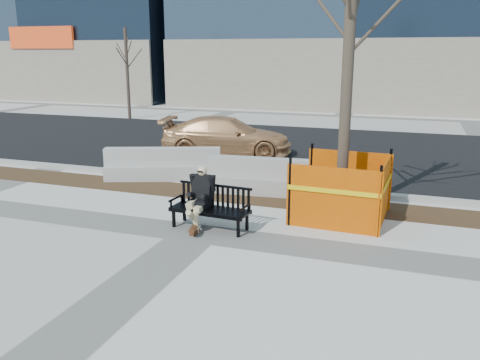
# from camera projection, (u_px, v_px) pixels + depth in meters

# --- Properties ---
(ground) EXTENTS (120.00, 120.00, 0.00)m
(ground) POSITION_uv_depth(u_px,v_px,m) (198.00, 233.00, 9.41)
(ground) COLOR beige
(ground) RESTS_ON ground
(mulch_strip) EXTENTS (40.00, 1.20, 0.02)m
(mulch_strip) POSITION_uv_depth(u_px,v_px,m) (243.00, 196.00, 11.78)
(mulch_strip) COLOR #47301C
(mulch_strip) RESTS_ON ground
(asphalt_street) EXTENTS (60.00, 10.40, 0.01)m
(asphalt_street) POSITION_uv_depth(u_px,v_px,m) (301.00, 149.00, 17.45)
(asphalt_street) COLOR black
(asphalt_street) RESTS_ON ground
(curb) EXTENTS (60.00, 0.25, 0.12)m
(curb) POSITION_uv_depth(u_px,v_px,m) (255.00, 184.00, 12.64)
(curb) COLOR #9E9B93
(curb) RESTS_ON ground
(bench) EXTENTS (1.61, 0.68, 0.84)m
(bench) POSITION_uv_depth(u_px,v_px,m) (210.00, 228.00, 9.67)
(bench) COLOR black
(bench) RESTS_ON ground
(seated_man) EXTENTS (0.57, 0.88, 1.18)m
(seated_man) POSITION_uv_depth(u_px,v_px,m) (201.00, 226.00, 9.79)
(seated_man) COLOR black
(seated_man) RESTS_ON ground
(tree_fence) EXTENTS (2.82, 2.82, 6.75)m
(tree_fence) POSITION_uv_depth(u_px,v_px,m) (340.00, 217.00, 10.31)
(tree_fence) COLOR #FF6C00
(tree_fence) RESTS_ON ground
(sedan) EXTENTS (4.51, 2.52, 1.23)m
(sedan) POSITION_uv_depth(u_px,v_px,m) (227.00, 154.00, 16.62)
(sedan) COLOR tan
(sedan) RESTS_ON ground
(jersey_barrier_left) EXTENTS (3.06, 1.63, 0.87)m
(jersey_barrier_left) POSITION_uv_depth(u_px,v_px,m) (164.00, 180.00, 13.34)
(jersey_barrier_left) COLOR #A6A39B
(jersey_barrier_left) RESTS_ON ground
(jersey_barrier_right) EXTENTS (3.14, 0.91, 0.89)m
(jersey_barrier_right) POSITION_uv_depth(u_px,v_px,m) (271.00, 194.00, 11.97)
(jersey_barrier_right) COLOR #9B9991
(jersey_barrier_right) RESTS_ON ground
(far_tree_left) EXTENTS (2.24, 2.24, 4.80)m
(far_tree_left) POSITION_uv_depth(u_px,v_px,m) (130.00, 119.00, 25.42)
(far_tree_left) COLOR #48382E
(far_tree_left) RESTS_ON ground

